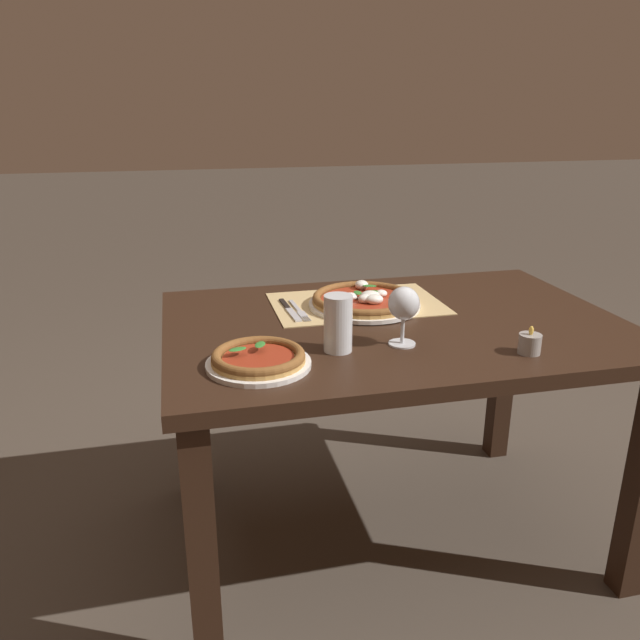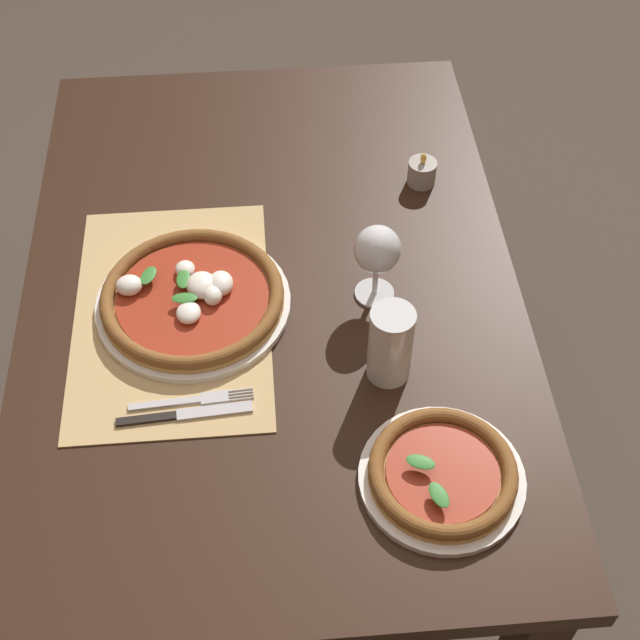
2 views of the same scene
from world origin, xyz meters
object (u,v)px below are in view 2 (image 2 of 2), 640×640
at_px(wine_glass, 375,252).
at_px(votive_candle, 420,173).
at_px(pizza_near, 190,298).
at_px(fork, 190,400).
at_px(knife, 182,415).
at_px(pizza_far, 440,474).
at_px(pint_glass, 388,345).

bearing_deg(wine_glass, votive_candle, 156.03).
distance_m(pizza_near, fork, 0.20).
distance_m(wine_glass, votive_candle, 0.33).
xyz_separation_m(pizza_near, knife, (0.23, -0.01, -0.02)).
bearing_deg(pizza_far, pizza_near, -135.27).
xyz_separation_m(pizza_near, wine_glass, (-0.00, 0.32, 0.08)).
bearing_deg(knife, fork, 157.07).
bearing_deg(fork, votive_candle, 137.94).
bearing_deg(fork, pint_glass, 96.29).
bearing_deg(pizza_near, fork, -0.08).
relative_size(pizza_near, pizza_far, 1.35).
height_order(pizza_near, pizza_far, pizza_near).
bearing_deg(wine_glass, pint_glass, 0.55).
bearing_deg(pizza_near, votive_candle, 123.11).
bearing_deg(pint_glass, knife, -79.46).
xyz_separation_m(pizza_far, votive_candle, (-0.67, 0.07, 0.00)).
bearing_deg(knife, wine_glass, 125.30).
height_order(pizza_near, pint_glass, pint_glass).
xyz_separation_m(fork, knife, (0.03, -0.01, 0.00)).
bearing_deg(votive_candle, pizza_far, -6.23).
distance_m(knife, votive_candle, 0.69).
bearing_deg(pint_glass, pizza_near, -117.78).
distance_m(pint_glass, votive_candle, 0.48).
relative_size(pizza_near, votive_candle, 4.71).
bearing_deg(pizza_near, knife, -2.84).
bearing_deg(fork, wine_glass, 123.03).
bearing_deg(votive_candle, pint_glass, -15.36).
height_order(pizza_far, votive_candle, votive_candle).
relative_size(knife, votive_candle, 3.00).
xyz_separation_m(wine_glass, votive_candle, (-0.29, 0.13, -0.08)).
relative_size(wine_glass, fork, 0.77).
bearing_deg(fork, knife, -22.93).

